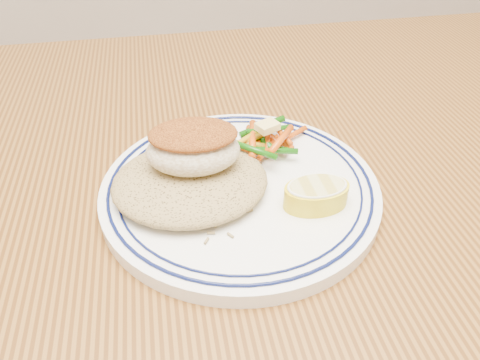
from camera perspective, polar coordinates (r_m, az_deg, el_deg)
name	(u,v)px	position (r m, az deg, el deg)	size (l,w,h in m)	color
dining_table	(209,261)	(0.54, -3.78, -9.87)	(1.50, 0.90, 0.75)	#532F10
plate	(240,188)	(0.46, 0.00, -1.03)	(0.27, 0.27, 0.02)	white
rice_pilaf	(190,179)	(0.44, -6.13, 0.14)	(0.15, 0.13, 0.03)	olive
fish_fillet	(193,147)	(0.44, -5.73, 4.06)	(0.09, 0.07, 0.04)	beige
vegetable_pile	(261,141)	(0.50, 2.63, 4.82)	(0.11, 0.09, 0.03)	#C9490A
butter_pat	(267,126)	(0.49, 3.36, 6.54)	(0.02, 0.02, 0.01)	#EAD472
lemon_wedge	(316,194)	(0.43, 9.27, -1.66)	(0.06, 0.06, 0.02)	yellow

